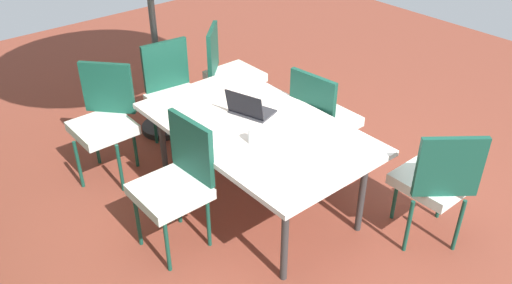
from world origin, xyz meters
name	(u,v)px	position (x,y,z in m)	size (l,w,h in m)	color
ground_plane	(256,203)	(0.00, 0.00, -0.01)	(10.00, 10.00, 0.02)	brown
dining_table	(256,131)	(0.00, 0.00, 0.68)	(1.80, 1.07, 0.73)	silver
chair_northeast	(104,118)	(1.14, 0.69, 0.55)	(0.59, 0.59, 0.98)	silver
chair_southeast	(229,70)	(1.22, -0.67, 0.55)	(0.59, 0.59, 0.98)	silver
chair_south	(322,117)	(-0.01, -0.71, 0.55)	(0.47, 0.48, 0.98)	silver
chair_southwest	(437,179)	(-1.14, -0.69, 0.55)	(0.58, 0.58, 0.98)	silver
chair_north	(176,181)	(0.01, 0.71, 0.55)	(0.46, 0.47, 0.98)	silver
chair_east	(175,91)	(1.18, -0.02, 0.55)	(0.48, 0.47, 0.98)	silver
laptop	(250,109)	(0.16, -0.07, 0.78)	(0.38, 0.33, 0.21)	#2D2D33
cup	(254,136)	(-0.17, 0.17, 0.79)	(0.08, 0.08, 0.11)	white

